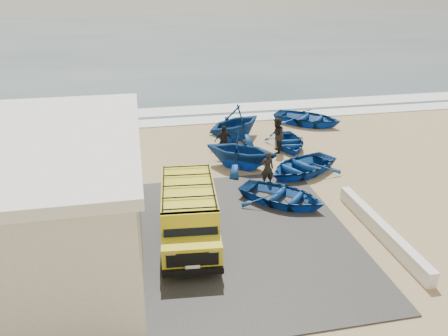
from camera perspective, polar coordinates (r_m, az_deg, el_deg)
ground at (r=17.75m, az=0.63°, el=-5.47°), size 160.00×160.00×0.00m
slab at (r=15.79m, az=-5.05°, el=-9.55°), size 12.00×10.00×0.05m
ocean at (r=71.75m, az=-9.08°, el=16.52°), size 180.00×88.00×0.01m
surf_line at (r=28.68m, az=-4.37°, el=6.14°), size 180.00×1.60×0.06m
surf_wash at (r=31.06m, az=-4.96°, el=7.48°), size 180.00×2.20×0.04m
building at (r=15.28m, az=-26.35°, el=-4.12°), size 8.40×9.40×4.30m
parapet at (r=16.91m, az=19.83°, el=-7.57°), size 0.35×6.00×0.55m
van at (r=15.40m, az=-4.59°, el=-5.74°), size 2.28×4.94×2.06m
boat_near_left at (r=18.18m, az=7.58°, el=-3.61°), size 4.42×4.35×0.75m
boat_near_right at (r=21.06m, az=10.09°, el=0.24°), size 4.70×4.24×0.80m
boat_mid_left at (r=21.23m, az=2.21°, el=2.39°), size 4.70×4.56×1.89m
boat_mid_right at (r=24.25m, az=8.45°, el=3.38°), size 2.58×3.41×0.67m
boat_far_left at (r=24.99m, az=1.39°, el=5.92°), size 5.08×4.93×2.04m
boat_far_right at (r=28.34m, az=10.84°, el=6.43°), size 5.19×5.02×0.88m
fisherman_front at (r=19.58m, az=5.68°, el=-0.06°), size 0.60×0.40×1.61m
fisherman_middle at (r=23.28m, az=6.88°, el=4.22°), size 0.99×1.12×1.91m
fisherman_back at (r=22.69m, az=-0.05°, el=3.55°), size 1.02×0.50×1.67m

